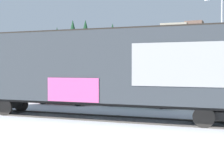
# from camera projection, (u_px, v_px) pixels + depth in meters

# --- Properties ---
(ground_plane) EXTENTS (260.00, 260.00, 0.00)m
(ground_plane) POSITION_uv_depth(u_px,v_px,m) (119.00, 120.00, 14.66)
(ground_plane) COLOR silver
(track) EXTENTS (60.01, 4.18, 0.08)m
(track) POSITION_uv_depth(u_px,v_px,m) (76.00, 116.00, 15.36)
(track) COLOR #4C4742
(track) RESTS_ON ground_plane
(freight_car) EXTENTS (17.07, 3.70, 4.49)m
(freight_car) POSITION_uv_depth(u_px,v_px,m) (98.00, 68.00, 14.89)
(freight_car) COLOR #33383D
(freight_car) RESTS_ON ground_plane
(flagpole) EXTENTS (1.41, 0.88, 9.24)m
(flagpole) POSITION_uv_depth(u_px,v_px,m) (218.00, 24.00, 23.90)
(flagpole) COLOR silver
(flagpole) RESTS_ON ground_plane
(hillside) EXTENTS (148.36, 35.64, 16.32)m
(hillside) POSITION_uv_depth(u_px,v_px,m) (186.00, 56.00, 89.82)
(hillside) COLOR slate
(hillside) RESTS_ON ground_plane
(parked_car_red) EXTENTS (4.14, 2.22, 1.66)m
(parked_car_red) POSITION_uv_depth(u_px,v_px,m) (66.00, 92.00, 21.05)
(parked_car_red) COLOR #B21E1E
(parked_car_red) RESTS_ON ground_plane
(parked_car_green) EXTENTS (4.89, 2.23, 1.72)m
(parked_car_green) POSITION_uv_depth(u_px,v_px,m) (139.00, 93.00, 19.74)
(parked_car_green) COLOR #1E5933
(parked_car_green) RESTS_ON ground_plane
(parked_car_tan) EXTENTS (4.38, 2.26, 1.69)m
(parked_car_tan) POSITION_uv_depth(u_px,v_px,m) (221.00, 95.00, 18.36)
(parked_car_tan) COLOR #9E8966
(parked_car_tan) RESTS_ON ground_plane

